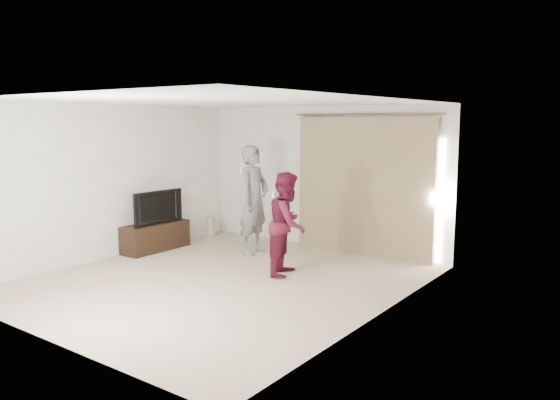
% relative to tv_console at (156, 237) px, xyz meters
% --- Properties ---
extents(floor, '(5.50, 5.50, 0.00)m').
position_rel_tv_console_xyz_m(floor, '(2.27, -0.73, -0.25)').
color(floor, beige).
rests_on(floor, ground).
extents(wall_back, '(5.00, 0.04, 2.60)m').
position_rel_tv_console_xyz_m(wall_back, '(2.27, 2.02, 1.05)').
color(wall_back, white).
rests_on(wall_back, ground).
extents(wall_left, '(0.04, 5.50, 2.60)m').
position_rel_tv_console_xyz_m(wall_left, '(-0.23, -0.73, 1.05)').
color(wall_left, white).
rests_on(wall_left, ground).
extents(ceiling, '(5.00, 5.50, 0.01)m').
position_rel_tv_console_xyz_m(ceiling, '(2.27, -0.73, 2.35)').
color(ceiling, white).
rests_on(ceiling, wall_back).
extents(curtain, '(2.80, 0.11, 2.46)m').
position_rel_tv_console_xyz_m(curtain, '(3.18, 1.95, 0.95)').
color(curtain, '#9E8361').
rests_on(curtain, ground).
extents(tv_console, '(0.45, 1.29, 0.50)m').
position_rel_tv_console_xyz_m(tv_console, '(0.00, 0.00, 0.00)').
color(tv_console, black).
rests_on(tv_console, ground).
extents(tv, '(0.18, 1.05, 0.60)m').
position_rel_tv_console_xyz_m(tv, '(0.00, 0.00, 0.55)').
color(tv, black).
rests_on(tv, tv_console).
extents(scratching_post, '(0.33, 0.33, 0.44)m').
position_rel_tv_console_xyz_m(scratching_post, '(0.17, 1.26, -0.07)').
color(scratching_post, tan).
rests_on(scratching_post, ground).
extents(person_man, '(0.51, 0.73, 1.91)m').
position_rel_tv_console_xyz_m(person_man, '(1.59, 0.87, 0.71)').
color(person_man, slate).
rests_on(person_man, ground).
extents(person_woman, '(0.81, 0.92, 1.57)m').
position_rel_tv_console_xyz_m(person_woman, '(2.84, 0.13, 0.54)').
color(person_woman, '#501123').
rests_on(person_woman, ground).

